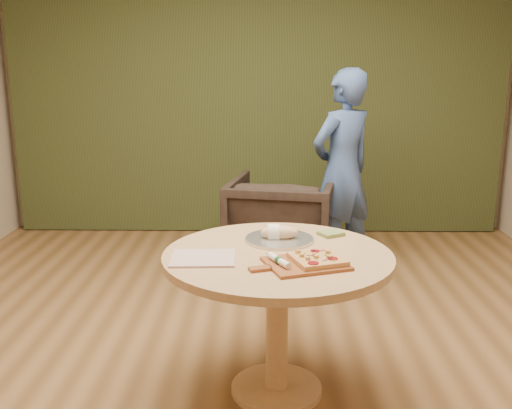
{
  "coord_description": "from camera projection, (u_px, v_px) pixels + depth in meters",
  "views": [
    {
      "loc": [
        0.07,
        -2.76,
        1.63
      ],
      "look_at": [
        0.02,
        0.25,
        0.9
      ],
      "focal_mm": 40.0,
      "sensor_mm": 36.0,
      "label": 1
    }
  ],
  "objects": [
    {
      "name": "pedestal_table",
      "position": [
        277.0,
        280.0,
        2.81
      ],
      "size": [
        1.12,
        1.12,
        0.75
      ],
      "rotation": [
        0.0,
        0.0,
        0.18
      ],
      "color": "tan",
      "rests_on": "ground"
    },
    {
      "name": "person_standing",
      "position": [
        342.0,
        171.0,
        4.61
      ],
      "size": [
        0.71,
        0.67,
        1.63
      ],
      "primitive_type": "imported",
      "rotation": [
        0.0,
        0.0,
        3.77
      ],
      "color": "#3A548C",
      "rests_on": "ground"
    },
    {
      "name": "bread_roll",
      "position": [
        278.0,
        232.0,
        2.96
      ],
      "size": [
        0.19,
        0.09,
        0.09
      ],
      "color": "#E7BC8D",
      "rests_on": "serving_tray"
    },
    {
      "name": "cutlery_roll",
      "position": [
        279.0,
        260.0,
        2.58
      ],
      "size": [
        0.11,
        0.19,
        0.03
      ],
      "rotation": [
        0.0,
        0.0,
        0.49
      ],
      "color": "white",
      "rests_on": "pizza_paddle"
    },
    {
      "name": "newspaper",
      "position": [
        203.0,
        258.0,
        2.68
      ],
      "size": [
        0.31,
        0.26,
        0.01
      ],
      "primitive_type": "cube",
      "rotation": [
        0.0,
        0.0,
        0.04
      ],
      "color": "silver",
      "rests_on": "pedestal_table"
    },
    {
      "name": "green_packet",
      "position": [
        331.0,
        234.0,
        3.06
      ],
      "size": [
        0.15,
        0.15,
        0.02
      ],
      "primitive_type": "cube",
      "rotation": [
        0.0,
        0.0,
        0.51
      ],
      "color": "#56682E",
      "rests_on": "pedestal_table"
    },
    {
      "name": "curtain",
      "position": [
        257.0,
        92.0,
        5.56
      ],
      "size": [
        4.8,
        0.14,
        2.78
      ],
      "primitive_type": "cube",
      "color": "#2B3216",
      "rests_on": "ground"
    },
    {
      "name": "flatbread_pizza",
      "position": [
        317.0,
        259.0,
        2.6
      ],
      "size": [
        0.28,
        0.28,
        0.04
      ],
      "rotation": [
        0.0,
        0.0,
        0.34
      ],
      "color": "tan",
      "rests_on": "pizza_paddle"
    },
    {
      "name": "pizza_paddle",
      "position": [
        304.0,
        264.0,
        2.6
      ],
      "size": [
        0.47,
        0.38,
        0.01
      ],
      "rotation": [
        0.0,
        0.0,
        0.34
      ],
      "color": "brown",
      "rests_on": "pedestal_table"
    },
    {
      "name": "armchair",
      "position": [
        282.0,
        218.0,
        4.67
      ],
      "size": [
        0.95,
        0.91,
        0.85
      ],
      "primitive_type": "imported",
      "rotation": [
        0.0,
        0.0,
        2.95
      ],
      "color": "black",
      "rests_on": "ground"
    },
    {
      "name": "room_shell",
      "position": [
        250.0,
        116.0,
        2.74
      ],
      "size": [
        5.04,
        6.04,
        2.84
      ],
      "color": "olive",
      "rests_on": "ground"
    },
    {
      "name": "serving_tray",
      "position": [
        279.0,
        239.0,
        2.97
      ],
      "size": [
        0.36,
        0.36,
        0.02
      ],
      "color": "silver",
      "rests_on": "pedestal_table"
    }
  ]
}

